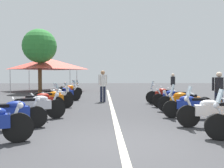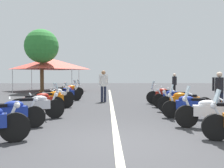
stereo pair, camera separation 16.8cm
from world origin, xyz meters
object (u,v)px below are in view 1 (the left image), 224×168
(motorcycle_right_row_3, at_px, (184,101))
(roadside_tree_0, at_px, (40,46))
(bystander_1, at_px, (173,83))
(motorcycle_left_row_1, at_px, (9,114))
(motorcycle_left_row_7, at_px, (65,92))
(traffic_cone_0, at_px, (39,96))
(traffic_cone_1, at_px, (221,109))
(motorcycle_right_row_1, at_px, (215,112))
(motorcycle_left_row_4, at_px, (52,99))
(event_tent, at_px, (47,64))
(bystander_0, at_px, (103,83))
(motorcycle_left_row_2, at_px, (35,106))
(motorcycle_right_row_4, at_px, (175,98))
(motorcycle_right_row_5, at_px, (165,95))
(motorcycle_right_row_2, at_px, (191,105))
(motorcycle_left_row_3, at_px, (39,102))
(motorcycle_left_row_6, at_px, (64,94))
(bystander_2, at_px, (219,89))
(motorcycle_left_row_5, at_px, (54,96))
(motorcycle_left_row_8, at_px, (68,90))

(motorcycle_right_row_3, xyz_separation_m, roadside_tree_0, (11.00, 8.74, 3.53))
(motorcycle_right_row_3, height_order, bystander_1, bystander_1)
(motorcycle_left_row_1, relative_size, motorcycle_left_row_7, 1.07)
(motorcycle_left_row_1, relative_size, traffic_cone_0, 3.22)
(traffic_cone_1, bearing_deg, bystander_1, -4.77)
(motorcycle_right_row_1, distance_m, bystander_1, 10.26)
(motorcycle_left_row_4, height_order, roadside_tree_0, roadside_tree_0)
(event_tent, bearing_deg, roadside_tree_0, 179.96)
(motorcycle_left_row_7, bearing_deg, bystander_0, -63.72)
(motorcycle_left_row_2, relative_size, motorcycle_right_row_4, 0.91)
(motorcycle_right_row_5, bearing_deg, motorcycle_right_row_4, 115.86)
(motorcycle_right_row_2, relative_size, motorcycle_right_row_4, 0.94)
(motorcycle_right_row_2, relative_size, event_tent, 0.35)
(motorcycle_right_row_2, bearing_deg, motorcycle_left_row_3, 0.03)
(motorcycle_left_row_3, bearing_deg, motorcycle_left_row_6, 54.99)
(motorcycle_left_row_6, height_order, traffic_cone_1, motorcycle_left_row_6)
(motorcycle_right_row_2, height_order, traffic_cone_1, motorcycle_right_row_2)
(event_tent, bearing_deg, bystander_2, -143.06)
(motorcycle_left_row_4, relative_size, bystander_0, 1.07)
(roadside_tree_0, bearing_deg, motorcycle_right_row_3, -141.52)
(motorcycle_left_row_4, height_order, bystander_0, bystander_0)
(traffic_cone_1, bearing_deg, motorcycle_left_row_5, 61.69)
(motorcycle_right_row_4, bearing_deg, motorcycle_right_row_5, -71.08)
(motorcycle_left_row_4, distance_m, event_tent, 12.90)
(traffic_cone_1, distance_m, roadside_tree_0, 15.90)
(motorcycle_left_row_2, distance_m, motorcycle_left_row_4, 2.66)
(motorcycle_left_row_4, xyz_separation_m, motorcycle_left_row_5, (1.40, 0.21, 0.01))
(motorcycle_left_row_5, height_order, motorcycle_right_row_3, motorcycle_left_row_5)
(motorcycle_left_row_3, xyz_separation_m, motorcycle_left_row_7, (5.78, -0.04, 0.01))
(motorcycle_left_row_7, distance_m, bystander_0, 3.05)
(motorcycle_right_row_5, relative_size, roadside_tree_0, 0.36)
(motorcycle_left_row_5, distance_m, bystander_2, 7.75)
(traffic_cone_1, height_order, roadside_tree_0, roadside_tree_0)
(bystander_0, xyz_separation_m, roadside_tree_0, (7.02, 5.43, 2.94))
(traffic_cone_1, relative_size, roadside_tree_0, 0.11)
(traffic_cone_0, bearing_deg, motorcycle_left_row_4, -155.07)
(motorcycle_right_row_2, bearing_deg, motorcycle_left_row_2, 12.85)
(motorcycle_right_row_2, distance_m, traffic_cone_0, 8.94)
(motorcycle_left_row_8, distance_m, traffic_cone_1, 10.50)
(motorcycle_left_row_8, distance_m, motorcycle_right_row_2, 10.00)
(motorcycle_left_row_6, xyz_separation_m, roadside_tree_0, (6.74, 3.16, 3.53))
(motorcycle_left_row_3, distance_m, motorcycle_right_row_2, 5.73)
(motorcycle_left_row_5, xyz_separation_m, motorcycle_right_row_1, (-5.48, -5.72, 0.00))
(motorcycle_left_row_2, relative_size, bystander_0, 1.09)
(bystander_2, height_order, event_tent, event_tent)
(motorcycle_left_row_8, distance_m, bystander_0, 3.96)
(motorcycle_left_row_8, bearing_deg, roadside_tree_0, 102.30)
(motorcycle_right_row_3, distance_m, roadside_tree_0, 14.48)
(motorcycle_left_row_1, bearing_deg, motorcycle_left_row_4, 64.67)
(motorcycle_left_row_4, bearing_deg, motorcycle_left_row_7, 70.06)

